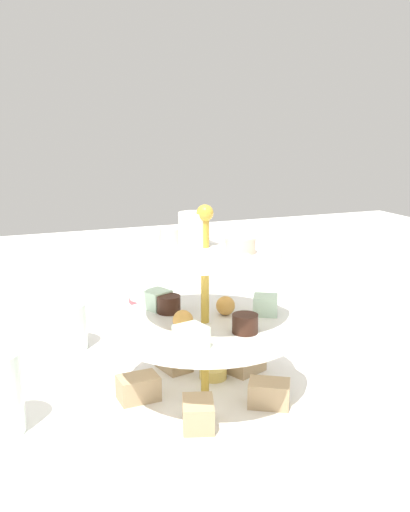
{
  "coord_description": "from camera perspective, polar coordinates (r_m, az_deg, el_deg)",
  "views": [
    {
      "loc": [
        -0.63,
        0.25,
        0.34
      ],
      "look_at": [
        0.0,
        0.0,
        0.18
      ],
      "focal_mm": 41.23,
      "sensor_mm": 36.0,
      "label": 1
    }
  ],
  "objects": [
    {
      "name": "tiered_serving_stand",
      "position": [
        0.73,
        -0.01,
        -8.43
      ],
      "size": [
        0.29,
        0.29,
        0.25
      ],
      "color": "white",
      "rests_on": "ground_plane"
    },
    {
      "name": "ground_plane",
      "position": [
        0.76,
        -0.0,
        -13.79
      ],
      "size": [
        2.4,
        2.4,
        0.0
      ],
      "primitive_type": "plane",
      "color": "white"
    },
    {
      "name": "water_glass_short_left",
      "position": [
        0.92,
        -13.34,
        -6.65
      ],
      "size": [
        0.06,
        0.06,
        0.07
      ],
      "primitive_type": "cylinder",
      "color": "silver",
      "rests_on": "ground_plane"
    },
    {
      "name": "teacup_with_saucer",
      "position": [
        1.0,
        -5.67,
        -5.49
      ],
      "size": [
        0.09,
        0.09,
        0.05
      ],
      "color": "white",
      "rests_on": "ground_plane"
    },
    {
      "name": "butter_knife_right",
      "position": [
        1.03,
        7.8,
        -6.26
      ],
      "size": [
        0.12,
        0.14,
        0.0
      ],
      "primitive_type": "cube",
      "rotation": [
        0.0,
        0.0,
        7.15
      ],
      "color": "silver",
      "rests_on": "ground_plane"
    }
  ]
}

